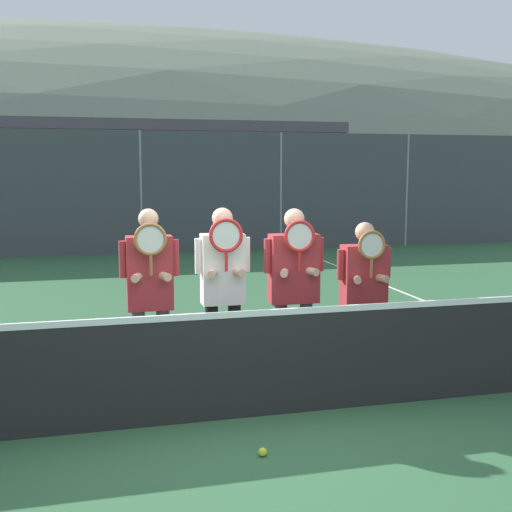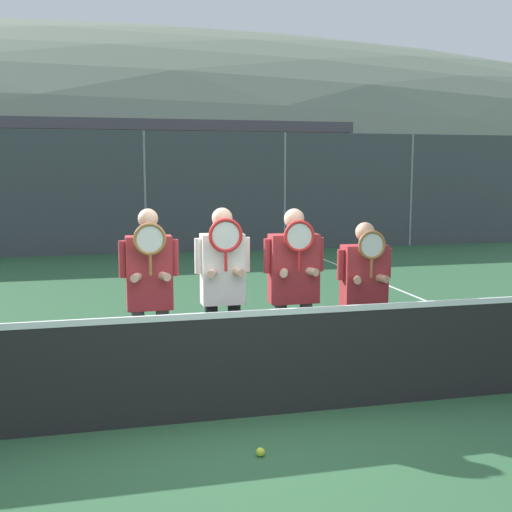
{
  "view_description": "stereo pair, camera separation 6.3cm",
  "coord_description": "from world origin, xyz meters",
  "px_view_note": "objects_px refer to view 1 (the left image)",
  "views": [
    {
      "loc": [
        -1.18,
        -5.4,
        2.23
      ],
      "look_at": [
        0.41,
        0.97,
        1.34
      ],
      "focal_mm": 45.0,
      "sensor_mm": 36.0,
      "label": 1
    },
    {
      "loc": [
        -1.12,
        -5.42,
        2.23
      ],
      "look_at": [
        0.41,
        0.97,
        1.34
      ],
      "focal_mm": 45.0,
      "sensor_mm": 36.0,
      "label": 2
    }
  ],
  "objects_px": {
    "player_rightmost": "(364,288)",
    "car_center": "(206,213)",
    "car_far_right": "(490,208)",
    "player_center_left": "(223,284)",
    "car_right_of_center": "(360,208)",
    "player_leftmost": "(150,290)",
    "tennis_ball_on_court": "(263,452)",
    "player_center_right": "(294,282)",
    "car_left_of_center": "(39,215)"
  },
  "relations": [
    {
      "from": "player_rightmost",
      "to": "car_center",
      "type": "distance_m",
      "value": 13.64
    },
    {
      "from": "player_rightmost",
      "to": "car_far_right",
      "type": "distance_m",
      "value": 17.1
    },
    {
      "from": "player_center_left",
      "to": "car_right_of_center",
      "type": "bearing_deg",
      "value": 61.62
    },
    {
      "from": "player_leftmost",
      "to": "car_far_right",
      "type": "relative_size",
      "value": 0.44
    },
    {
      "from": "player_rightmost",
      "to": "car_center",
      "type": "relative_size",
      "value": 0.36
    },
    {
      "from": "car_center",
      "to": "tennis_ball_on_court",
      "type": "distance_m",
      "value": 15.3
    },
    {
      "from": "player_center_right",
      "to": "player_rightmost",
      "type": "xyz_separation_m",
      "value": [
        0.76,
        -0.01,
        -0.09
      ]
    },
    {
      "from": "player_leftmost",
      "to": "player_rightmost",
      "type": "xyz_separation_m",
      "value": [
        2.21,
        0.01,
        -0.09
      ]
    },
    {
      "from": "player_center_left",
      "to": "player_leftmost",
      "type": "bearing_deg",
      "value": -172.62
    },
    {
      "from": "car_center",
      "to": "tennis_ball_on_court",
      "type": "xyz_separation_m",
      "value": [
        -2.12,
        -15.12,
        -0.85
      ]
    },
    {
      "from": "car_far_right",
      "to": "car_center",
      "type": "bearing_deg",
      "value": 178.92
    },
    {
      "from": "player_leftmost",
      "to": "car_far_right",
      "type": "xyz_separation_m",
      "value": [
        12.78,
        13.45,
        -0.2
      ]
    },
    {
      "from": "player_center_right",
      "to": "car_far_right",
      "type": "xyz_separation_m",
      "value": [
        11.34,
        13.43,
        -0.21
      ]
    },
    {
      "from": "player_center_left",
      "to": "car_center",
      "type": "height_order",
      "value": "player_center_left"
    },
    {
      "from": "player_leftmost",
      "to": "car_right_of_center",
      "type": "relative_size",
      "value": 0.4
    },
    {
      "from": "player_center_left",
      "to": "car_center",
      "type": "relative_size",
      "value": 0.4
    },
    {
      "from": "player_center_left",
      "to": "car_right_of_center",
      "type": "height_order",
      "value": "car_right_of_center"
    },
    {
      "from": "player_center_right",
      "to": "car_left_of_center",
      "type": "relative_size",
      "value": 0.42
    },
    {
      "from": "player_rightmost",
      "to": "tennis_ball_on_court",
      "type": "bearing_deg",
      "value": -134.69
    },
    {
      "from": "player_leftmost",
      "to": "player_rightmost",
      "type": "bearing_deg",
      "value": 0.25
    },
    {
      "from": "car_right_of_center",
      "to": "car_far_right",
      "type": "height_order",
      "value": "car_right_of_center"
    },
    {
      "from": "player_center_right",
      "to": "car_center",
      "type": "xyz_separation_m",
      "value": [
        1.4,
        13.62,
        -0.21
      ]
    },
    {
      "from": "player_center_left",
      "to": "car_far_right",
      "type": "height_order",
      "value": "player_center_left"
    },
    {
      "from": "player_leftmost",
      "to": "car_right_of_center",
      "type": "xyz_separation_m",
      "value": [
        7.91,
        13.39,
        -0.13
      ]
    },
    {
      "from": "car_right_of_center",
      "to": "car_far_right",
      "type": "xyz_separation_m",
      "value": [
        4.87,
        0.06,
        -0.08
      ]
    },
    {
      "from": "player_center_left",
      "to": "car_right_of_center",
      "type": "relative_size",
      "value": 0.4
    },
    {
      "from": "player_center_right",
      "to": "tennis_ball_on_court",
      "type": "distance_m",
      "value": 1.98
    },
    {
      "from": "car_left_of_center",
      "to": "car_right_of_center",
      "type": "bearing_deg",
      "value": -2.09
    },
    {
      "from": "car_center",
      "to": "car_far_right",
      "type": "distance_m",
      "value": 9.94
    },
    {
      "from": "player_center_left",
      "to": "car_right_of_center",
      "type": "distance_m",
      "value": 15.11
    },
    {
      "from": "player_leftmost",
      "to": "car_left_of_center",
      "type": "relative_size",
      "value": 0.43
    },
    {
      "from": "player_center_right",
      "to": "car_far_right",
      "type": "height_order",
      "value": "player_center_right"
    },
    {
      "from": "player_rightmost",
      "to": "tennis_ball_on_court",
      "type": "xyz_separation_m",
      "value": [
        -1.48,
        -1.5,
        -0.96
      ]
    },
    {
      "from": "player_leftmost",
      "to": "player_center_right",
      "type": "height_order",
      "value": "player_leftmost"
    },
    {
      "from": "car_center",
      "to": "car_right_of_center",
      "type": "height_order",
      "value": "car_right_of_center"
    },
    {
      "from": "player_center_left",
      "to": "player_center_right",
      "type": "distance_m",
      "value": 0.72
    },
    {
      "from": "player_rightmost",
      "to": "car_right_of_center",
      "type": "distance_m",
      "value": 14.54
    },
    {
      "from": "player_leftmost",
      "to": "car_right_of_center",
      "type": "height_order",
      "value": "car_right_of_center"
    },
    {
      "from": "player_center_right",
      "to": "car_right_of_center",
      "type": "distance_m",
      "value": 14.85
    },
    {
      "from": "car_center",
      "to": "car_far_right",
      "type": "relative_size",
      "value": 1.09
    },
    {
      "from": "car_center",
      "to": "car_left_of_center",
      "type": "bearing_deg",
      "value": 178.62
    },
    {
      "from": "car_center",
      "to": "car_far_right",
      "type": "xyz_separation_m",
      "value": [
        9.94,
        -0.19,
        -0.0
      ]
    },
    {
      "from": "car_left_of_center",
      "to": "car_center",
      "type": "xyz_separation_m",
      "value": [
        4.94,
        -0.12,
        -0.01
      ]
    },
    {
      "from": "player_center_right",
      "to": "tennis_ball_on_court",
      "type": "height_order",
      "value": "player_center_right"
    },
    {
      "from": "player_rightmost",
      "to": "car_left_of_center",
      "type": "relative_size",
      "value": 0.39
    },
    {
      "from": "player_leftmost",
      "to": "player_center_right",
      "type": "bearing_deg",
      "value": 0.73
    },
    {
      "from": "player_center_left",
      "to": "car_left_of_center",
      "type": "xyz_separation_m",
      "value": [
        -2.83,
        13.66,
        -0.2
      ]
    },
    {
      "from": "player_center_left",
      "to": "tennis_ball_on_court",
      "type": "bearing_deg",
      "value": -90.16
    },
    {
      "from": "car_left_of_center",
      "to": "car_center",
      "type": "distance_m",
      "value": 4.94
    },
    {
      "from": "player_rightmost",
      "to": "car_far_right",
      "type": "xyz_separation_m",
      "value": [
        10.58,
        13.44,
        -0.12
      ]
    }
  ]
}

